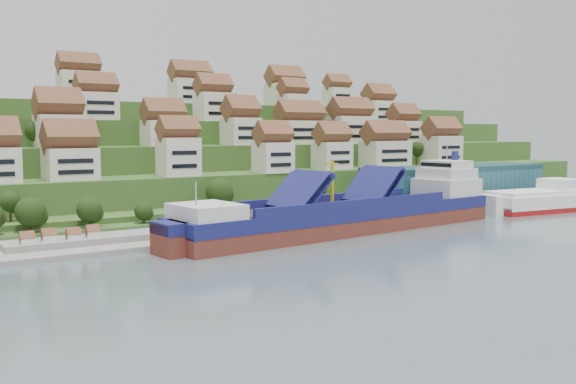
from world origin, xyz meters
TOP-DOWN VIEW (x-y plane):
  - ground at (0.00, 0.00)m, footprint 300.00×300.00m
  - quay at (20.00, 15.00)m, footprint 180.00×14.00m
  - pebble_beach at (-58.00, 12.00)m, footprint 45.00×20.00m
  - hillside at (0.00, 103.55)m, footprint 260.00×128.00m
  - hillside_village at (1.09, 60.71)m, footprint 157.06×63.40m
  - hillside_trees at (-10.74, 45.12)m, footprint 136.75×62.30m
  - warehouse at (52.00, 17.00)m, footprint 60.00×15.00m
  - flagpole at (18.11, 10.00)m, footprint 1.28×0.16m
  - beach_huts at (-60.00, 10.75)m, footprint 14.40×3.70m
  - cargo_ship at (0.19, -0.09)m, footprint 84.62×19.76m
  - second_ship at (65.98, -1.26)m, footprint 34.10×16.15m

SIDE VIEW (x-z plane):
  - ground at x=0.00m, z-range 0.00..0.00m
  - pebble_beach at x=-58.00m, z-range 0.00..1.00m
  - quay at x=20.00m, z-range 0.00..2.20m
  - beach_huts at x=-60.00m, z-range 1.00..3.20m
  - second_ship at x=65.98m, z-range -1.89..7.64m
  - cargo_ship at x=0.19m, z-range -5.83..12.84m
  - flagpole at x=18.11m, z-range 2.88..10.88m
  - warehouse at x=52.00m, z-range 2.20..12.20m
  - hillside at x=0.00m, z-range -4.84..26.16m
  - hillside_trees at x=-10.74m, z-range 1.62..32.50m
  - hillside_village at x=1.09m, z-range 10.01..38.75m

